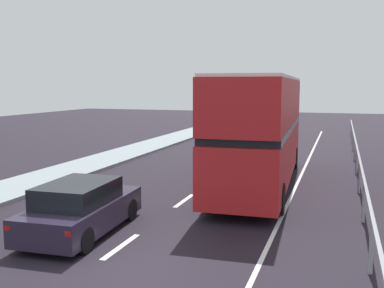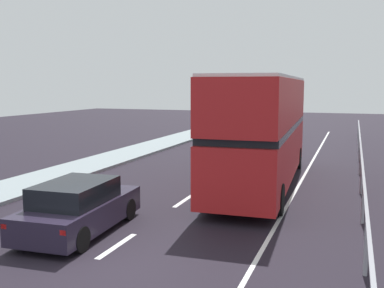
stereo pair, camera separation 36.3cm
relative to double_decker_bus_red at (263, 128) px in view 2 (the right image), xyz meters
name	(u,v)px [view 2 (the right image)]	position (x,y,z in m)	size (l,w,h in m)	color
ground_plane	(92,264)	(-2.07, -9.21, -2.37)	(74.19, 120.00, 0.10)	black
lane_paint_markings	(264,188)	(0.19, -0.48, -2.32)	(3.62, 46.00, 0.01)	silver
bridge_side_railing	(362,168)	(3.75, -0.21, -1.33)	(0.10, 42.00, 1.22)	#94939D
double_decker_bus_red	(263,128)	(0.00, 0.00, 0.00)	(2.98, 11.43, 4.33)	#B21C1E
hatchback_car_near	(79,208)	(-3.56, -7.49, -1.63)	(2.02, 4.25, 1.44)	#241D2F
sedan_car_ahead	(236,133)	(-4.34, 12.70, -1.64)	(1.88, 4.58, 1.43)	#474853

